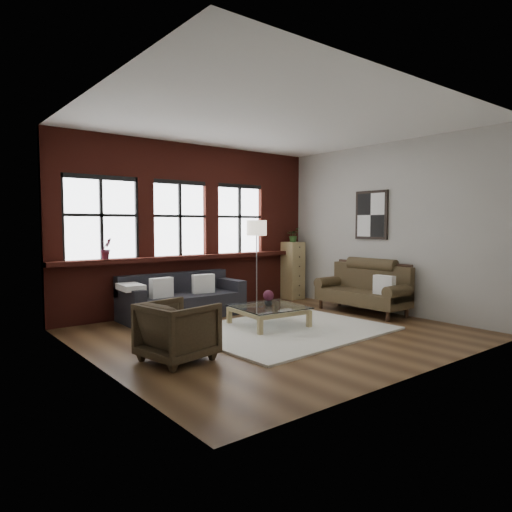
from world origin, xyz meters
TOP-DOWN VIEW (x-y plane):
  - floor at (0.00, 0.00)m, footprint 5.50×5.50m
  - ceiling at (0.00, 0.00)m, footprint 5.50×5.50m
  - wall_back at (0.00, 2.50)m, footprint 5.50×0.00m
  - wall_front at (0.00, -2.50)m, footprint 5.50×0.00m
  - wall_left at (-2.75, 0.00)m, footprint 0.00×5.00m
  - wall_right at (2.75, 0.00)m, footprint 0.00×5.00m
  - brick_backwall at (0.00, 2.44)m, footprint 5.50×0.12m
  - sill_ledge at (0.00, 2.35)m, footprint 5.50×0.30m
  - window_left at (-1.80, 2.45)m, footprint 1.38×0.10m
  - window_mid at (-0.30, 2.45)m, footprint 1.38×0.10m
  - window_right at (1.10, 2.45)m, footprint 1.38×0.10m
  - wall_poster at (2.72, 0.30)m, footprint 0.05×0.74m
  - shag_rug at (0.22, -0.03)m, footprint 3.12×2.51m
  - dark_sofa at (-0.54, 1.90)m, footprint 2.20×0.89m
  - pillow_a at (-1.02, 1.80)m, footprint 0.41×0.17m
  - pillow_b at (-0.18, 1.80)m, footprint 0.42×0.21m
  - vintage_settee at (2.30, 0.17)m, footprint 0.81×1.82m
  - pillow_settee at (2.22, -0.39)m, footprint 0.16×0.39m
  - armchair at (-1.88, -0.35)m, footprint 0.94×0.92m
  - coffee_table at (0.17, 0.36)m, footprint 1.15×1.15m
  - vase at (0.17, 0.36)m, footprint 0.15×0.15m
  - flowers at (0.17, 0.36)m, footprint 0.18×0.18m
  - drawer_chest at (2.40, 2.18)m, footprint 0.39×0.39m
  - potted_plant_top at (2.40, 2.18)m, footprint 0.34×0.32m
  - floor_lamp at (1.12, 1.88)m, footprint 0.40×0.40m
  - sill_plant at (-1.76, 2.32)m, footprint 0.24×0.21m

SIDE VIEW (x-z plane):
  - floor at x=0.00m, z-range 0.00..0.00m
  - shag_rug at x=0.22m, z-range 0.00..0.03m
  - coffee_table at x=0.17m, z-range -0.01..0.35m
  - armchair at x=-1.88m, z-range 0.00..0.73m
  - dark_sofa at x=-0.54m, z-range 0.00..0.80m
  - vase at x=0.17m, z-range 0.34..0.48m
  - vintage_settee at x=2.30m, z-range 0.00..0.97m
  - flowers at x=0.17m, z-range 0.43..0.60m
  - pillow_a at x=-1.02m, z-range 0.42..0.76m
  - pillow_b at x=-0.18m, z-range 0.42..0.76m
  - pillow_settee at x=2.22m, z-range 0.43..0.77m
  - drawer_chest at x=2.40m, z-range 0.00..1.27m
  - floor_lamp at x=1.12m, z-range 0.00..1.90m
  - sill_ledge at x=0.00m, z-range 1.00..1.08m
  - sill_plant at x=-1.76m, z-range 1.08..1.44m
  - potted_plant_top at x=2.40m, z-range 1.27..1.59m
  - wall_back at x=0.00m, z-range -1.15..4.35m
  - wall_front at x=0.00m, z-range -1.15..4.35m
  - wall_left at x=-2.75m, z-range -0.90..4.10m
  - wall_right at x=2.75m, z-range -0.90..4.10m
  - brick_backwall at x=0.00m, z-range 0.00..3.20m
  - window_left at x=-1.80m, z-range 1.00..2.50m
  - window_mid at x=-0.30m, z-range 1.00..2.50m
  - window_right at x=1.10m, z-range 1.00..2.50m
  - wall_poster at x=2.72m, z-range 1.38..2.32m
  - ceiling at x=0.00m, z-range 3.20..3.20m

